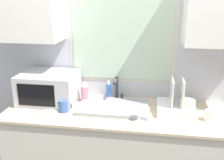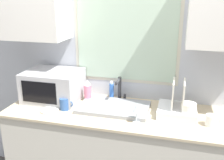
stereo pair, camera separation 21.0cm
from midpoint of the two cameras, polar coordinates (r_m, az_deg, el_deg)
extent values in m
cube|color=beige|center=(2.46, 3.59, -16.76)|extent=(1.85, 0.63, 0.91)
cube|color=#C6B28E|center=(2.23, 3.82, -6.96)|extent=(1.88, 0.66, 0.02)
cube|color=silver|center=(2.43, 5.60, 4.71)|extent=(6.00, 0.06, 2.60)
cube|color=beige|center=(2.36, 5.62, 8.99)|extent=(0.96, 0.01, 0.81)
cube|color=#B2CCB2|center=(2.36, 5.60, 8.97)|extent=(0.90, 0.01, 0.75)
cube|color=white|center=(2.44, -14.55, 16.13)|extent=(0.58, 0.32, 0.64)
cube|color=gray|center=(2.25, 3.07, -6.00)|extent=(0.59, 0.37, 0.03)
cylinder|color=#333338|center=(2.41, 4.16, -1.90)|extent=(0.03, 0.03, 0.22)
cylinder|color=#333338|center=(2.31, 3.88, -0.30)|extent=(0.03, 0.14, 0.03)
cylinder|color=#333338|center=(2.43, 5.28, -3.77)|extent=(0.02, 0.02, 0.06)
cube|color=#B2B2B7|center=(2.44, -10.23, -1.21)|extent=(0.50, 0.39, 0.27)
cube|color=black|center=(2.29, -13.13, -2.72)|extent=(0.32, 0.01, 0.19)
cube|color=silver|center=(2.22, 16.61, -6.54)|extent=(0.31, 0.29, 0.07)
cube|color=silver|center=(2.17, 15.88, -2.97)|extent=(0.01, 0.22, 0.22)
cube|color=silver|center=(2.17, 18.03, -3.13)|extent=(0.01, 0.22, 0.22)
cylinder|color=silver|center=(2.16, 19.01, -5.60)|extent=(0.12, 0.12, 0.06)
cylinder|color=#D8728C|center=(2.40, -2.86, -2.84)|extent=(0.07, 0.07, 0.15)
cone|color=silver|center=(2.37, -2.89, -0.58)|extent=(0.06, 0.06, 0.05)
cylinder|color=blue|center=(2.42, 2.38, -2.59)|extent=(0.04, 0.04, 0.15)
cylinder|color=white|center=(2.39, 2.41, -0.59)|extent=(0.02, 0.02, 0.03)
cylinder|color=#335999|center=(2.24, -7.67, -5.24)|extent=(0.08, 0.08, 0.10)
torus|color=#335999|center=(2.22, -6.51, -5.26)|extent=(0.06, 0.01, 0.06)
cylinder|color=silver|center=(2.05, 8.27, -9.13)|extent=(0.05, 0.05, 0.00)
cylinder|color=silver|center=(2.03, 8.33, -8.01)|extent=(0.01, 0.01, 0.09)
cone|color=silver|center=(2.00, 8.43, -6.08)|extent=(0.06, 0.06, 0.06)
cylinder|color=white|center=(2.14, 23.43, -8.12)|extent=(0.08, 0.08, 0.09)
torus|color=white|center=(2.14, 24.68, -8.08)|extent=(0.05, 0.01, 0.05)
cylinder|color=silver|center=(2.25, -10.84, -6.60)|extent=(0.15, 0.15, 0.01)
camera|label=1|loc=(0.10, -87.14, 0.94)|focal=42.00mm
camera|label=2|loc=(0.10, 92.86, -0.94)|focal=42.00mm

